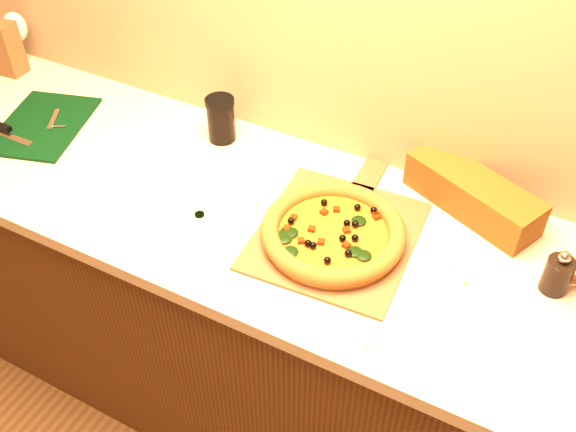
# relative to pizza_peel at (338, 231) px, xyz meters

# --- Properties ---
(cabinet) EXTENTS (2.80, 0.65, 0.86)m
(cabinet) POSITION_rel_pizza_peel_xyz_m (-0.13, -0.01, -0.47)
(cabinet) COLOR #4C2310
(cabinet) RESTS_ON ground
(countertop) EXTENTS (2.84, 0.68, 0.04)m
(countertop) POSITION_rel_pizza_peel_xyz_m (-0.13, -0.01, -0.02)
(countertop) COLOR beige
(countertop) RESTS_ON cabinet
(pizza_peel) EXTENTS (0.40, 0.58, 0.01)m
(pizza_peel) POSITION_rel_pizza_peel_xyz_m (0.00, 0.00, 0.00)
(pizza_peel) COLOR brown
(pizza_peel) RESTS_ON countertop
(pizza) EXTENTS (0.35, 0.35, 0.05)m
(pizza) POSITION_rel_pizza_peel_xyz_m (0.00, -0.04, 0.03)
(pizza) COLOR #AE832B
(pizza) RESTS_ON pizza_peel
(cutting_board) EXTENTS (0.33, 0.39, 0.02)m
(cutting_board) POSITION_rel_pizza_peel_xyz_m (-0.99, -0.00, 0.00)
(cutting_board) COLOR black
(cutting_board) RESTS_ON countertop
(bottle_cap) EXTENTS (0.03, 0.03, 0.01)m
(bottle_cap) POSITION_rel_pizza_peel_xyz_m (-0.34, -0.11, -0.00)
(bottle_cap) COLOR black
(bottle_cap) RESTS_ON countertop
(pepper_grinder) EXTENTS (0.06, 0.06, 0.12)m
(pepper_grinder) POSITION_rel_pizza_peel_xyz_m (0.51, 0.06, 0.04)
(pepper_grinder) COLOR black
(pepper_grinder) RESTS_ON countertop
(bread_bag) EXTENTS (0.38, 0.25, 0.10)m
(bread_bag) POSITION_rel_pizza_peel_xyz_m (0.26, 0.24, 0.05)
(bread_bag) COLOR brown
(bread_bag) RESTS_ON countertop
(wine_glass) EXTENTS (0.08, 0.08, 0.19)m
(wine_glass) POSITION_rel_pizza_peel_xyz_m (-1.30, 0.25, 0.13)
(wine_glass) COLOR silver
(wine_glass) RESTS_ON countertop
(paper_bag) EXTENTS (0.10, 0.08, 0.18)m
(paper_bag) POSITION_rel_pizza_peel_xyz_m (-1.30, 0.20, 0.09)
(paper_bag) COLOR brown
(paper_bag) RESTS_ON countertop
(dark_jar) EXTENTS (0.08, 0.08, 0.14)m
(dark_jar) POSITION_rel_pizza_peel_xyz_m (-0.47, 0.20, 0.06)
(dark_jar) COLOR black
(dark_jar) RESTS_ON countertop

